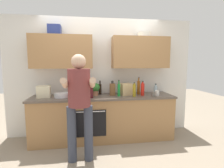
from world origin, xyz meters
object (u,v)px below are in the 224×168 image
Objects in this scene: mixing_bowl at (61,95)px; potted_herb at (95,88)px; bottle_soy at (100,89)px; bottle_water at (156,89)px; bottle_hotsauce at (143,89)px; cup_coffee at (157,93)px; bottle_syrup at (139,87)px; grocery_bag_crisps at (79,93)px; bottle_soda at (119,90)px; bottle_wine at (91,92)px; person_standing at (79,99)px; bottle_vinegar at (78,90)px; bottle_oil at (134,90)px; knife_block at (112,89)px; grocery_bag_rice at (44,92)px; cup_stoneware at (153,94)px; grocery_bag_bread at (126,89)px.

mixing_bowl is 1.05× the size of potted_herb.
bottle_soy is 1.22m from bottle_water.
cup_coffee is at bearing -7.39° from bottle_hotsauce.
bottle_syrup is 1.25m from grocery_bag_crisps.
grocery_bag_crisps is (-1.56, 0.03, 0.04)m from cup_coffee.
bottle_soda is 1.12m from mixing_bowl.
bottle_wine is at bearing -117.73° from bottle_soy.
bottle_vinegar is (-0.06, 0.89, 0.01)m from person_standing.
bottle_vinegar is at bearing 169.43° from potted_herb.
bottle_oil is at bearing -123.82° from bottle_syrup.
bottle_water is at bearing 13.26° from bottle_wine.
bottle_water is at bearing 5.87° from knife_block.
bottle_soy is 1.11m from grocery_bag_rice.
bottle_soda is at bearing 9.90° from bottle_wine.
mixing_bowl is at bearing 174.83° from bottle_oil.
bottle_soy is 1.01× the size of bottle_oil.
knife_block is (-0.60, 0.13, -0.01)m from bottle_hotsauce.
bottle_soy is at bearing 161.93° from bottle_hotsauce.
bottle_vinegar is 0.23m from grocery_bag_crisps.
bottle_soda reaches higher than bottle_wine.
potted_herb is (-1.32, -0.08, 0.06)m from bottle_water.
bottle_vinegar is at bearing 173.24° from knife_block.
knife_block reaches higher than bottle_oil.
mixing_bowl reaches higher than cup_stoneware.
knife_block is (1.01, 0.10, 0.08)m from mixing_bowl.
person_standing is 20.51× the size of cup_stoneware.
bottle_hotsauce reaches higher than cup_coffee.
bottle_soda is at bearing -51.40° from knife_block.
bottle_soda is at bearing 41.87° from person_standing.
knife_block is 1.58× the size of grocery_bag_crisps.
bottle_soy is 0.80× the size of bottle_syrup.
grocery_bag_crisps is (-0.78, -0.01, -0.05)m from bottle_soda.
bottle_hotsauce is at bearing 172.61° from cup_coffee.
bottle_soy is 3.49× the size of cup_stoneware.
grocery_bag_bread is at bearing 41.20° from person_standing.
bottle_soda is (0.80, -0.22, 0.02)m from bottle_vinegar.
cup_stoneware is at bearing -13.08° from potted_herb.
grocery_bag_crisps is (-0.32, -0.16, -0.06)m from potted_herb.
grocery_bag_crisps is 0.76× the size of grocery_bag_bread.
mixing_bowl is at bearing -174.35° from bottle_water.
grocery_bag_rice is at bearing -178.24° from knife_block.
bottle_syrup is at bearing -8.36° from bottle_soy.
cup_coffee is at bearing -2.30° from mixing_bowl.
mixing_bowl is at bearing -174.56° from knife_block.
cup_coffee is (0.49, 0.05, -0.08)m from bottle_oil.
bottle_vinegar is 0.92× the size of bottle_soy.
grocery_bag_rice is at bearing 174.02° from bottle_oil.
grocery_bag_bread reaches higher than mixing_bowl.
bottle_syrup is 0.39m from cup_coffee.
bottle_vinegar is at bearing 93.59° from person_standing.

